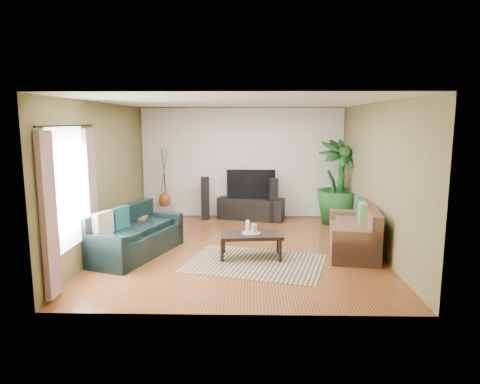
{
  "coord_description": "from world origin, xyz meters",
  "views": [
    {
      "loc": [
        0.17,
        -7.72,
        2.37
      ],
      "look_at": [
        0.0,
        0.2,
        1.05
      ],
      "focal_mm": 32.0,
      "sensor_mm": 36.0,
      "label": 1
    }
  ],
  "objects_px": {
    "speaker_right": "(273,200)",
    "pedestal": "(165,212)",
    "coffee_table": "(251,246)",
    "speaker_left": "(205,198)",
    "side_table": "(134,229)",
    "television": "(251,184)",
    "vase": "(165,200)",
    "potted_plant": "(339,182)",
    "sofa_right": "(353,229)",
    "tv_stand": "(251,209)",
    "sofa_left": "(136,232)"
  },
  "relations": [
    {
      "from": "sofa_right",
      "to": "speaker_right",
      "type": "relative_size",
      "value": 1.7
    },
    {
      "from": "side_table",
      "to": "tv_stand",
      "type": "bearing_deg",
      "value": 42.78
    },
    {
      "from": "vase",
      "to": "tv_stand",
      "type": "bearing_deg",
      "value": -0.96
    },
    {
      "from": "side_table",
      "to": "television",
      "type": "bearing_deg",
      "value": 43.05
    },
    {
      "from": "tv_stand",
      "to": "speaker_left",
      "type": "height_order",
      "value": "speaker_left"
    },
    {
      "from": "sofa_right",
      "to": "speaker_left",
      "type": "relative_size",
      "value": 1.71
    },
    {
      "from": "coffee_table",
      "to": "speaker_left",
      "type": "height_order",
      "value": "speaker_left"
    },
    {
      "from": "speaker_right",
      "to": "potted_plant",
      "type": "distance_m",
      "value": 1.59
    },
    {
      "from": "speaker_left",
      "to": "sofa_right",
      "type": "bearing_deg",
      "value": -42.29
    },
    {
      "from": "side_table",
      "to": "sofa_right",
      "type": "bearing_deg",
      "value": -6.29
    },
    {
      "from": "sofa_right",
      "to": "pedestal",
      "type": "distance_m",
      "value": 4.75
    },
    {
      "from": "speaker_right",
      "to": "potted_plant",
      "type": "relative_size",
      "value": 0.54
    },
    {
      "from": "sofa_right",
      "to": "potted_plant",
      "type": "height_order",
      "value": "potted_plant"
    },
    {
      "from": "potted_plant",
      "to": "pedestal",
      "type": "xyz_separation_m",
      "value": [
        -4.14,
        0.42,
        -0.82
      ]
    },
    {
      "from": "sofa_left",
      "to": "sofa_right",
      "type": "xyz_separation_m",
      "value": [
        3.91,
        0.29,
        0.0
      ]
    },
    {
      "from": "tv_stand",
      "to": "speaker_right",
      "type": "relative_size",
      "value": 1.52
    },
    {
      "from": "sofa_left",
      "to": "potted_plant",
      "type": "bearing_deg",
      "value": -39.28
    },
    {
      "from": "side_table",
      "to": "potted_plant",
      "type": "bearing_deg",
      "value": 21.87
    },
    {
      "from": "coffee_table",
      "to": "speaker_left",
      "type": "distance_m",
      "value": 3.15
    },
    {
      "from": "sofa_right",
      "to": "side_table",
      "type": "height_order",
      "value": "sofa_right"
    },
    {
      "from": "television",
      "to": "potted_plant",
      "type": "bearing_deg",
      "value": -11.12
    },
    {
      "from": "vase",
      "to": "speaker_right",
      "type": "bearing_deg",
      "value": -7.15
    },
    {
      "from": "potted_plant",
      "to": "speaker_right",
      "type": "bearing_deg",
      "value": 176.73
    },
    {
      "from": "coffee_table",
      "to": "speaker_left",
      "type": "relative_size",
      "value": 1.02
    },
    {
      "from": "speaker_right",
      "to": "pedestal",
      "type": "height_order",
      "value": "speaker_right"
    },
    {
      "from": "sofa_right",
      "to": "vase",
      "type": "xyz_separation_m",
      "value": [
        -3.96,
        2.61,
        0.03
      ]
    },
    {
      "from": "television",
      "to": "speaker_right",
      "type": "relative_size",
      "value": 1.11
    },
    {
      "from": "sofa_left",
      "to": "television",
      "type": "relative_size",
      "value": 1.69
    },
    {
      "from": "sofa_right",
      "to": "side_table",
      "type": "bearing_deg",
      "value": -87.13
    },
    {
      "from": "television",
      "to": "vase",
      "type": "height_order",
      "value": "television"
    },
    {
      "from": "pedestal",
      "to": "sofa_right",
      "type": "bearing_deg",
      "value": -33.36
    },
    {
      "from": "speaker_right",
      "to": "vase",
      "type": "distance_m",
      "value": 2.64
    },
    {
      "from": "television",
      "to": "side_table",
      "type": "xyz_separation_m",
      "value": [
        -2.29,
        -2.14,
        -0.59
      ]
    },
    {
      "from": "tv_stand",
      "to": "speaker_right",
      "type": "height_order",
      "value": "speaker_right"
    },
    {
      "from": "speaker_right",
      "to": "pedestal",
      "type": "relative_size",
      "value": 3.37
    },
    {
      "from": "sofa_left",
      "to": "speaker_right",
      "type": "distance_m",
      "value": 3.64
    },
    {
      "from": "vase",
      "to": "coffee_table",
      "type": "bearing_deg",
      "value": -55.03
    },
    {
      "from": "television",
      "to": "vase",
      "type": "xyz_separation_m",
      "value": [
        -2.1,
        0.02,
        -0.42
      ]
    },
    {
      "from": "sofa_right",
      "to": "tv_stand",
      "type": "bearing_deg",
      "value": -135.02
    },
    {
      "from": "sofa_right",
      "to": "potted_plant",
      "type": "relative_size",
      "value": 0.92
    },
    {
      "from": "potted_plant",
      "to": "vase",
      "type": "height_order",
      "value": "potted_plant"
    },
    {
      "from": "coffee_table",
      "to": "side_table",
      "type": "distance_m",
      "value": 2.43
    },
    {
      "from": "tv_stand",
      "to": "side_table",
      "type": "bearing_deg",
      "value": -121.79
    },
    {
      "from": "potted_plant",
      "to": "vase",
      "type": "distance_m",
      "value": 4.19
    },
    {
      "from": "pedestal",
      "to": "vase",
      "type": "height_order",
      "value": "vase"
    },
    {
      "from": "sofa_left",
      "to": "television",
      "type": "bearing_deg",
      "value": -16.02
    },
    {
      "from": "tv_stand",
      "to": "side_table",
      "type": "distance_m",
      "value": 3.11
    },
    {
      "from": "speaker_left",
      "to": "speaker_right",
      "type": "relative_size",
      "value": 0.99
    },
    {
      "from": "speaker_left",
      "to": "pedestal",
      "type": "xyz_separation_m",
      "value": [
        -1.0,
        0.06,
        -0.36
      ]
    },
    {
      "from": "coffee_table",
      "to": "speaker_left",
      "type": "xyz_separation_m",
      "value": [
        -1.1,
        2.94,
        0.3
      ]
    }
  ]
}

